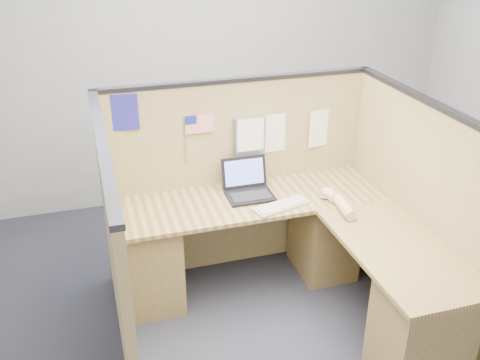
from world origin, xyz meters
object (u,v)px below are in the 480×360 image
object	(u,v)px
l_desk	(293,263)
mouse	(328,195)
laptop	(247,186)
keyboard	(281,206)

from	to	relation	value
l_desk	mouse	bearing A→B (deg)	33.72
laptop	l_desk	bearing A→B (deg)	-68.24
l_desk	laptop	world-z (taller)	laptop
l_desk	keyboard	bearing A→B (deg)	97.33
l_desk	mouse	distance (m)	0.55
mouse	keyboard	bearing A→B (deg)	-175.12
l_desk	mouse	size ratio (longest dim) A/B	17.04
laptop	keyboard	bearing A→B (deg)	-59.51
l_desk	keyboard	distance (m)	0.40
keyboard	mouse	size ratio (longest dim) A/B	3.71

